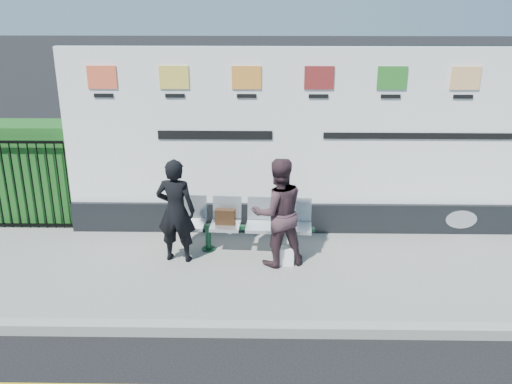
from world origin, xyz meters
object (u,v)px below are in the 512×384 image
at_px(woman_right, 278,212).
at_px(woman_left, 176,211).
at_px(billboard, 316,155).
at_px(bench, 243,238).

bearing_deg(woman_right, woman_left, -19.33).
height_order(billboard, woman_left, billboard).
distance_m(billboard, woman_right, 1.44).
height_order(billboard, bench, billboard).
relative_size(bench, woman_left, 1.32).
xyz_separation_m(bench, woman_right, (0.52, -0.39, 0.59)).
bearing_deg(woman_left, billboard, -144.69).
xyz_separation_m(bench, woman_left, (-0.97, -0.30, 0.56)).
bearing_deg(woman_right, billboard, -133.05).
distance_m(bench, woman_right, 0.88).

